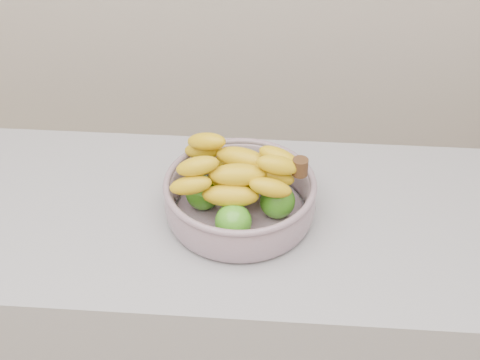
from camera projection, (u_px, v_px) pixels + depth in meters
name	position (u px, v px, depth m)	size (l,w,h in m)	color
counter	(185.00, 338.00, 1.79)	(2.00, 0.60, 0.90)	#9EA0A7
fruit_bowl	(240.00, 194.00, 1.47)	(0.34, 0.34, 0.17)	#9EAFBE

